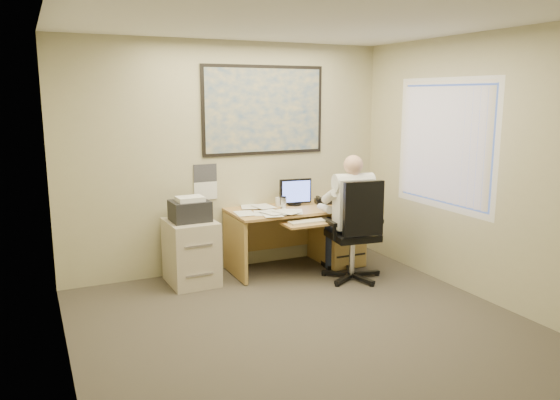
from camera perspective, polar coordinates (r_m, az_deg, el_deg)
name	(u,v)px	position (r m, az deg, el deg)	size (l,w,h in m)	color
room_shell	(323,186)	(4.48, 4.51, 1.48)	(4.00, 4.50, 2.70)	#3C372E
desk	(318,230)	(6.78, 4.02, -3.11)	(1.60, 0.97, 1.07)	tan
world_map	(264,110)	(6.62, -1.67, 9.35)	(1.56, 0.03, 1.06)	#1E4C93
wall_calendar	(205,182)	(6.44, -7.79, 1.88)	(0.28, 0.01, 0.42)	white
window_blinds	(444,144)	(6.25, 16.77, 5.58)	(0.06, 1.40, 1.30)	silver
filing_cabinet	(191,246)	(6.18, -9.28, -4.78)	(0.53, 0.63, 0.99)	#C1B59C
office_chair	(355,251)	(6.27, 7.87, -5.30)	(0.78, 0.78, 1.17)	black
person	(352,218)	(6.24, 7.49, -1.84)	(0.58, 0.83, 1.43)	silver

